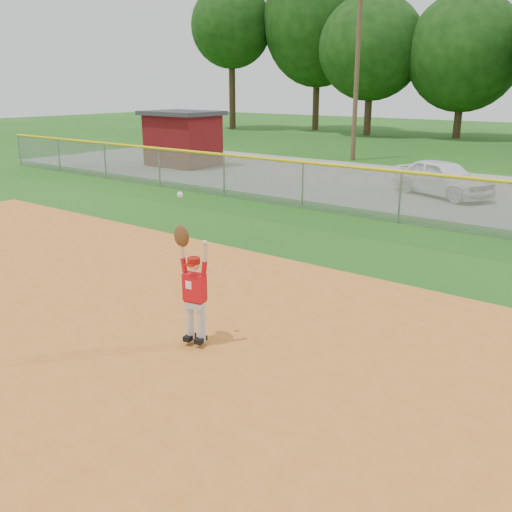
# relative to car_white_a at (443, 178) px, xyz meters

# --- Properties ---
(ground) EXTENTS (120.00, 120.00, 0.00)m
(ground) POSITION_rel_car_white_a_xyz_m (0.50, -14.74, -0.68)
(ground) COLOR #1D5212
(ground) RESTS_ON ground
(parking_strip) EXTENTS (44.00, 10.00, 0.03)m
(parking_strip) POSITION_rel_car_white_a_xyz_m (0.50, 1.26, -0.67)
(parking_strip) COLOR gray
(parking_strip) RESTS_ON ground
(car_white_a) EXTENTS (4.13, 2.89, 1.30)m
(car_white_a) POSITION_rel_car_white_a_xyz_m (0.00, 0.00, 0.00)
(car_white_a) COLOR white
(car_white_a) RESTS_ON parking_strip
(utility_shed) EXTENTS (3.57, 2.79, 2.65)m
(utility_shed) POSITION_rel_car_white_a_xyz_m (-12.93, 0.03, 0.67)
(utility_shed) COLOR #520B0D
(utility_shed) RESTS_ON ground
(outfield_fence) EXTENTS (40.06, 0.10, 1.55)m
(outfield_fence) POSITION_rel_car_white_a_xyz_m (0.50, -4.74, 0.20)
(outfield_fence) COLOR gray
(outfield_fence) RESTS_ON ground
(ballplayer) EXTENTS (0.60, 0.29, 2.29)m
(ballplayer) POSITION_rel_car_white_a_xyz_m (1.45, -14.28, 0.32)
(ballplayer) COLOR silver
(ballplayer) RESTS_ON ground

